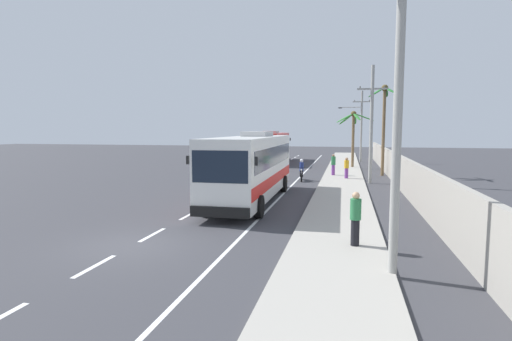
{
  "coord_description": "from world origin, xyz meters",
  "views": [
    {
      "loc": [
        7.06,
        -12.21,
        3.96
      ],
      "look_at": [
        2.23,
        9.25,
        1.7
      ],
      "focal_mm": 28.37,
      "sensor_mm": 36.0,
      "label": 1
    }
  ],
  "objects_px": {
    "pedestrian_midwalk": "(333,164)",
    "pedestrian_far_walk": "(355,217)",
    "palm_nearest": "(353,126)",
    "coach_bus_foreground": "(252,165)",
    "utility_pole_far": "(360,124)",
    "utility_pole_mid": "(371,123)",
    "utility_pole_nearest": "(398,95)",
    "motorcycle_beside_bus": "(301,172)",
    "palm_second": "(384,111)",
    "pedestrian_near_kerb": "(347,167)",
    "coach_bus_far_lane": "(273,146)"
  },
  "relations": [
    {
      "from": "pedestrian_midwalk",
      "to": "pedestrian_far_walk",
      "type": "bearing_deg",
      "value": -165.96
    },
    {
      "from": "pedestrian_midwalk",
      "to": "palm_nearest",
      "type": "relative_size",
      "value": 0.3
    },
    {
      "from": "coach_bus_foreground",
      "to": "utility_pole_far",
      "type": "bearing_deg",
      "value": 76.99
    },
    {
      "from": "utility_pole_mid",
      "to": "utility_pole_far",
      "type": "bearing_deg",
      "value": 90.52
    },
    {
      "from": "utility_pole_nearest",
      "to": "utility_pole_mid",
      "type": "xyz_separation_m",
      "value": [
        0.43,
        19.45,
        -0.41
      ]
    },
    {
      "from": "utility_pole_nearest",
      "to": "motorcycle_beside_bus",
      "type": "bearing_deg",
      "value": 103.1
    },
    {
      "from": "pedestrian_midwalk",
      "to": "utility_pole_mid",
      "type": "xyz_separation_m",
      "value": [
        2.76,
        -3.57,
        3.37
      ]
    },
    {
      "from": "utility_pole_far",
      "to": "palm_second",
      "type": "bearing_deg",
      "value": -84.04
    },
    {
      "from": "pedestrian_far_walk",
      "to": "utility_pole_nearest",
      "type": "xyz_separation_m",
      "value": [
        0.93,
        -2.36,
        3.74
      ]
    },
    {
      "from": "palm_nearest",
      "to": "palm_second",
      "type": "distance_m",
      "value": 6.66
    },
    {
      "from": "utility_pole_far",
      "to": "palm_second",
      "type": "distance_m",
      "value": 14.23
    },
    {
      "from": "pedestrian_near_kerb",
      "to": "pedestrian_midwalk",
      "type": "bearing_deg",
      "value": 13.53
    },
    {
      "from": "pedestrian_far_walk",
      "to": "palm_second",
      "type": "distance_m",
      "value": 23.01
    },
    {
      "from": "palm_nearest",
      "to": "palm_second",
      "type": "xyz_separation_m",
      "value": [
        2.41,
        -6.09,
        1.23
      ]
    },
    {
      "from": "pedestrian_near_kerb",
      "to": "pedestrian_far_walk",
      "type": "xyz_separation_m",
      "value": [
        0.32,
        -18.66,
        0.1
      ]
    },
    {
      "from": "pedestrian_far_walk",
      "to": "palm_second",
      "type": "height_order",
      "value": "palm_second"
    },
    {
      "from": "pedestrian_near_kerb",
      "to": "utility_pole_mid",
      "type": "relative_size",
      "value": 0.19
    },
    {
      "from": "motorcycle_beside_bus",
      "to": "pedestrian_near_kerb",
      "type": "height_order",
      "value": "pedestrian_near_kerb"
    },
    {
      "from": "motorcycle_beside_bus",
      "to": "pedestrian_far_walk",
      "type": "bearing_deg",
      "value": -78.1
    },
    {
      "from": "motorcycle_beside_bus",
      "to": "utility_pole_far",
      "type": "relative_size",
      "value": 0.23
    },
    {
      "from": "coach_bus_foreground",
      "to": "motorcycle_beside_bus",
      "type": "xyz_separation_m",
      "value": [
        1.7,
        9.42,
        -1.32
      ]
    },
    {
      "from": "utility_pole_nearest",
      "to": "palm_second",
      "type": "xyz_separation_m",
      "value": [
        1.73,
        24.79,
        0.65
      ]
    },
    {
      "from": "pedestrian_midwalk",
      "to": "pedestrian_far_walk",
      "type": "xyz_separation_m",
      "value": [
        1.39,
        -20.67,
        0.03
      ]
    },
    {
      "from": "motorcycle_beside_bus",
      "to": "palm_nearest",
      "type": "height_order",
      "value": "palm_nearest"
    },
    {
      "from": "utility_pole_nearest",
      "to": "palm_second",
      "type": "height_order",
      "value": "utility_pole_nearest"
    },
    {
      "from": "coach_bus_far_lane",
      "to": "palm_nearest",
      "type": "bearing_deg",
      "value": -30.32
    },
    {
      "from": "pedestrian_midwalk",
      "to": "pedestrian_far_walk",
      "type": "distance_m",
      "value": 20.71
    },
    {
      "from": "pedestrian_midwalk",
      "to": "utility_pole_far",
      "type": "height_order",
      "value": "utility_pole_far"
    },
    {
      "from": "utility_pole_mid",
      "to": "palm_nearest",
      "type": "distance_m",
      "value": 11.48
    },
    {
      "from": "pedestrian_midwalk",
      "to": "utility_pole_nearest",
      "type": "bearing_deg",
      "value": -164.04
    },
    {
      "from": "utility_pole_mid",
      "to": "pedestrian_far_walk",
      "type": "bearing_deg",
      "value": -94.58
    },
    {
      "from": "motorcycle_beside_bus",
      "to": "utility_pole_nearest",
      "type": "relative_size",
      "value": 0.21
    },
    {
      "from": "utility_pole_nearest",
      "to": "pedestrian_near_kerb",
      "type": "bearing_deg",
      "value": 93.4
    },
    {
      "from": "pedestrian_midwalk",
      "to": "utility_pole_nearest",
      "type": "xyz_separation_m",
      "value": [
        2.33,
        -23.03,
        3.77
      ]
    },
    {
      "from": "utility_pole_nearest",
      "to": "palm_nearest",
      "type": "bearing_deg",
      "value": 91.27
    },
    {
      "from": "pedestrian_midwalk",
      "to": "utility_pole_far",
      "type": "distance_m",
      "value": 16.47
    },
    {
      "from": "utility_pole_far",
      "to": "palm_nearest",
      "type": "relative_size",
      "value": 1.47
    },
    {
      "from": "coach_bus_foreground",
      "to": "utility_pole_far",
      "type": "relative_size",
      "value": 1.42
    },
    {
      "from": "pedestrian_midwalk",
      "to": "palm_second",
      "type": "relative_size",
      "value": 0.23
    },
    {
      "from": "coach_bus_far_lane",
      "to": "utility_pole_mid",
      "type": "relative_size",
      "value": 1.47
    },
    {
      "from": "utility_pole_nearest",
      "to": "palm_nearest",
      "type": "height_order",
      "value": "utility_pole_nearest"
    },
    {
      "from": "coach_bus_foreground",
      "to": "utility_pole_mid",
      "type": "bearing_deg",
      "value": 53.12
    },
    {
      "from": "pedestrian_near_kerb",
      "to": "palm_second",
      "type": "distance_m",
      "value": 6.57
    },
    {
      "from": "pedestrian_far_walk",
      "to": "palm_nearest",
      "type": "distance_m",
      "value": 28.69
    },
    {
      "from": "coach_bus_foreground",
      "to": "coach_bus_far_lane",
      "type": "distance_m",
      "value": 26.03
    },
    {
      "from": "pedestrian_near_kerb",
      "to": "utility_pole_far",
      "type": "bearing_deg",
      "value": -19.54
    },
    {
      "from": "pedestrian_midwalk",
      "to": "coach_bus_far_lane",
      "type": "bearing_deg",
      "value": 39.85
    },
    {
      "from": "pedestrian_near_kerb",
      "to": "palm_nearest",
      "type": "height_order",
      "value": "palm_nearest"
    },
    {
      "from": "coach_bus_far_lane",
      "to": "utility_pole_nearest",
      "type": "distance_m",
      "value": 37.66
    },
    {
      "from": "coach_bus_far_lane",
      "to": "motorcycle_beside_bus",
      "type": "distance_m",
      "value": 17.22
    }
  ]
}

